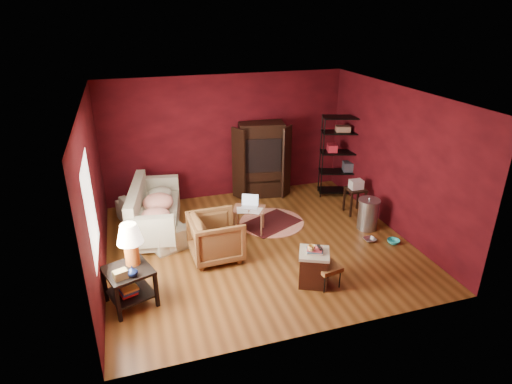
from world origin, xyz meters
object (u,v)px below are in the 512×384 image
tv_armoire (261,158)px  laptop_desk (249,211)px  armchair (216,235)px  side_table (129,257)px  sofa (154,213)px  hamper (313,267)px  wire_shelving (341,153)px

tv_armoire → laptop_desk: bearing=-106.0°
armchair → side_table: bearing=117.5°
sofa → hamper: bearing=-158.5°
sofa → tv_armoire: tv_armoire is taller
armchair → hamper: bearing=-134.8°
hamper → laptop_desk: 2.02m
side_table → wire_shelving: bearing=29.1°
hamper → laptop_desk: (-0.49, 1.96, 0.16)m
tv_armoire → wire_shelving: (1.77, -0.52, 0.13)m
tv_armoire → wire_shelving: wire_shelving is taller
armchair → wire_shelving: size_ratio=0.47×
sofa → armchair: 1.63m
sofa → laptop_desk: size_ratio=2.72×
sofa → tv_armoire: bearing=-87.7°
laptop_desk → tv_armoire: (0.79, 1.67, 0.45)m
laptop_desk → wire_shelving: 2.86m
hamper → tv_armoire: (0.29, 3.62, 0.61)m
laptop_desk → wire_shelving: bearing=48.5°
hamper → tv_armoire: size_ratio=0.38×
side_table → tv_armoire: tv_armoire is taller
sofa → side_table: bearing=146.4°
sofa → wire_shelving: wire_shelving is taller
side_table → laptop_desk: bearing=34.2°
laptop_desk → hamper: bearing=-51.5°
hamper → wire_shelving: 3.79m
armchair → side_table: side_table is taller
sofa → hamper: sofa is taller
laptop_desk → tv_armoire: tv_armoire is taller
wire_shelving → side_table: bearing=-133.6°
sofa → side_table: side_table is taller
tv_armoire → wire_shelving: size_ratio=0.92×
sofa → hamper: 3.42m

